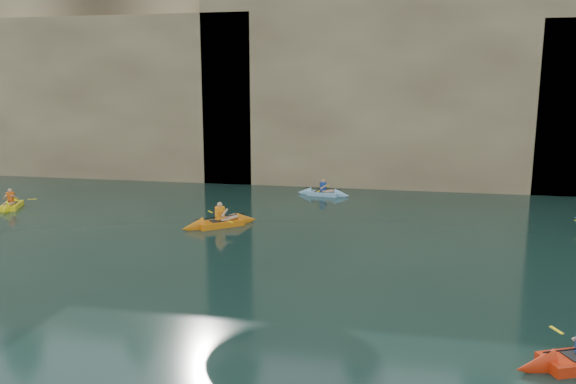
# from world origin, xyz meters

# --- Properties ---
(ground) EXTENTS (160.00, 160.00, 0.00)m
(ground) POSITION_xyz_m (0.00, 0.00, 0.00)
(ground) COLOR black
(ground) RESTS_ON ground
(cliff) EXTENTS (70.00, 16.00, 12.00)m
(cliff) POSITION_xyz_m (0.00, 30.00, 6.00)
(cliff) COLOR tan
(cliff) RESTS_ON ground
(cliff_slab_west) EXTENTS (26.00, 2.40, 10.56)m
(cliff_slab_west) POSITION_xyz_m (-20.00, 22.60, 5.28)
(cliff_slab_west) COLOR tan
(cliff_slab_west) RESTS_ON ground
(cliff_slab_center) EXTENTS (24.00, 2.40, 11.40)m
(cliff_slab_center) POSITION_xyz_m (2.00, 22.60, 5.70)
(cliff_slab_center) COLOR tan
(cliff_slab_center) RESTS_ON ground
(sea_cave_west) EXTENTS (4.50, 1.00, 4.00)m
(sea_cave_west) POSITION_xyz_m (-18.00, 21.95, 2.00)
(sea_cave_west) COLOR black
(sea_cave_west) RESTS_ON ground
(sea_cave_center) EXTENTS (3.50, 1.00, 3.20)m
(sea_cave_center) POSITION_xyz_m (-4.00, 21.95, 1.60)
(sea_cave_center) COLOR black
(sea_cave_center) RESTS_ON ground
(sea_cave_east) EXTENTS (5.00, 1.00, 4.50)m
(sea_cave_east) POSITION_xyz_m (10.00, 21.95, 2.25)
(sea_cave_east) COLOR black
(sea_cave_east) RESTS_ON ground
(kayaker_orange) EXTENTS (3.12, 2.93, 1.33)m
(kayaker_orange) POSITION_xyz_m (-5.64, 11.35, 0.16)
(kayaker_orange) COLOR orange
(kayaker_orange) RESTS_ON ground
(kayaker_yellow) EXTENTS (2.25, 3.05, 1.23)m
(kayaker_yellow) POSITION_xyz_m (-16.93, 12.72, 0.15)
(kayaker_yellow) COLOR yellow
(kayaker_yellow) RESTS_ON ground
(kayaker_ltblue_mid) EXTENTS (3.03, 2.23, 1.13)m
(kayaker_ltblue_mid) POSITION_xyz_m (-2.24, 19.00, 0.14)
(kayaker_ltblue_mid) COLOR #80B5D7
(kayaker_ltblue_mid) RESTS_ON ground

